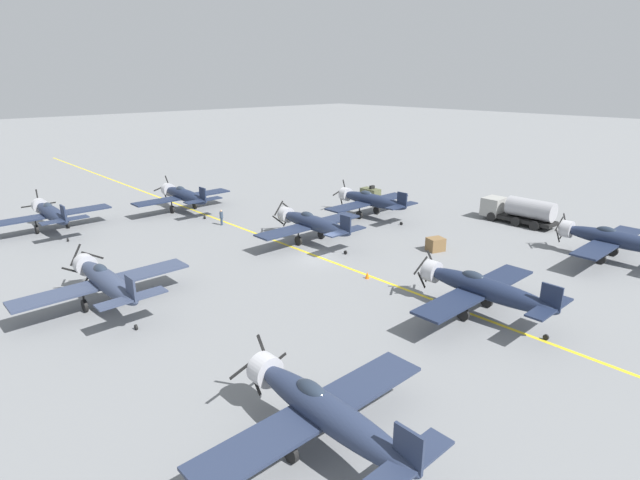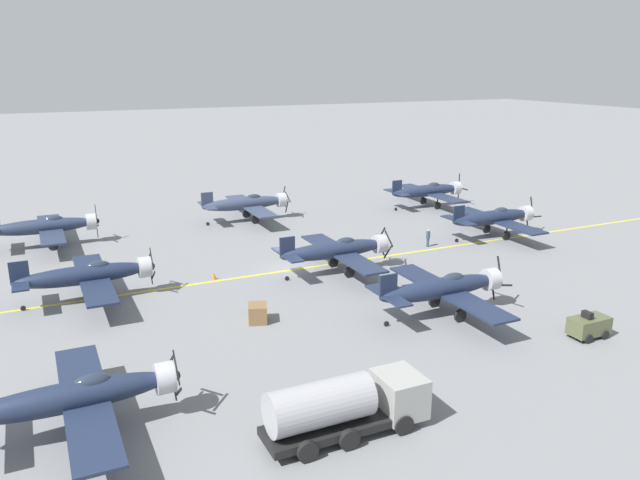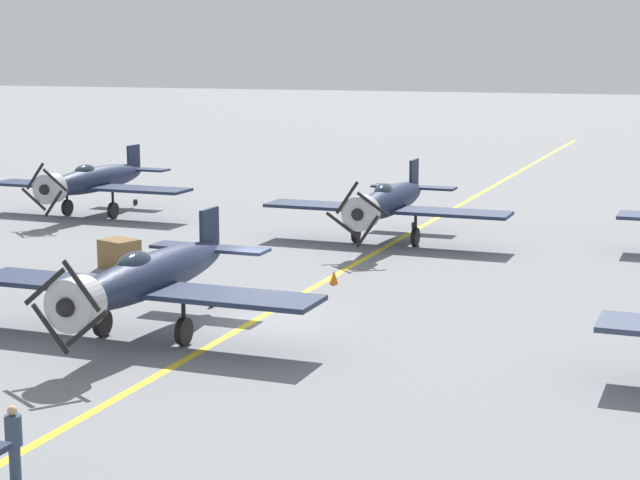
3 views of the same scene
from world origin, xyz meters
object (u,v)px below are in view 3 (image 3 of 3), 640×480
object	(u,v)px
airplane_near_center	(388,202)
supply_crate_by_tanker	(119,254)
traffic_cone	(334,277)
airplane_near_right	(92,181)
airplane_mid_center	(147,278)
ground_crew_walking	(14,440)

from	to	relation	value
airplane_near_center	supply_crate_by_tanker	bearing A→B (deg)	38.88
traffic_cone	airplane_near_center	bearing A→B (deg)	-85.46
airplane_near_right	airplane_near_center	bearing A→B (deg)	155.51
airplane_near_center	airplane_mid_center	xyz separation A→B (m)	(2.07, 19.41, 0.00)
airplane_near_right	traffic_cone	xyz separation A→B (m)	(-18.84, 11.81, -1.74)
airplane_near_center	traffic_cone	distance (m)	9.77
airplane_near_right	traffic_cone	world-z (taller)	airplane_near_right
supply_crate_by_tanker	ground_crew_walking	bearing A→B (deg)	115.92
airplane_near_center	traffic_cone	xyz separation A→B (m)	(-0.76, 9.59, -1.74)
airplane_mid_center	ground_crew_walking	distance (m)	11.82
ground_crew_walking	traffic_cone	distance (m)	21.15
airplane_near_right	traffic_cone	size ratio (longest dim) A/B	21.82
airplane_near_right	supply_crate_by_tanker	distance (m)	15.20
ground_crew_walking	supply_crate_by_tanker	xyz separation A→B (m)	(10.13, -20.85, -0.32)
traffic_cone	ground_crew_walking	bearing A→B (deg)	91.09
airplane_near_right	supply_crate_by_tanker	world-z (taller)	airplane_near_right
airplane_near_right	ground_crew_walking	world-z (taller)	airplane_near_right
supply_crate_by_tanker	airplane_mid_center	bearing A→B (deg)	125.91
airplane_near_center	ground_crew_walking	world-z (taller)	airplane_near_center
airplane_mid_center	supply_crate_by_tanker	distance (m)	11.85
airplane_mid_center	traffic_cone	bearing A→B (deg)	-115.77
supply_crate_by_tanker	traffic_cone	distance (m)	9.74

